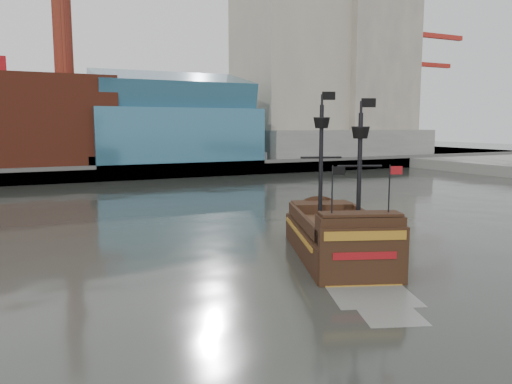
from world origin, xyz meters
TOP-DOWN VIEW (x-y plane):
  - ground at (0.00, 0.00)m, footprint 400.00×400.00m
  - promenade_far at (0.00, 92.00)m, footprint 220.00×60.00m
  - seawall at (0.00, 62.50)m, footprint 220.00×1.00m
  - skyline at (5.21, 84.56)m, footprint 149.00×45.00m
  - crane_a at (78.63, 82.00)m, footprint 22.50×4.00m
  - crane_b at (88.23, 92.00)m, footprint 19.10×4.00m
  - pirate_ship at (3.09, 7.27)m, footprint 10.29×16.88m

SIDE VIEW (x-z plane):
  - ground at x=0.00m, z-range 0.00..0.00m
  - promenade_far at x=0.00m, z-range 0.00..2.00m
  - pirate_ship at x=3.09m, z-range -4.97..7.18m
  - seawall at x=0.00m, z-range 0.00..2.60m
  - crane_b at x=88.23m, z-range 2.45..28.70m
  - crane_a at x=78.63m, z-range 2.99..35.24m
  - skyline at x=5.21m, z-range -6.45..55.55m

